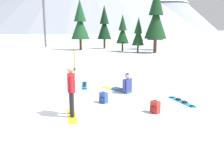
# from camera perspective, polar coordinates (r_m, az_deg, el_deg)

# --- Properties ---
(ground_plane) EXTENTS (800.00, 800.00, 0.00)m
(ground_plane) POSITION_cam_1_polar(r_m,az_deg,el_deg) (9.14, -13.10, -8.46)
(ground_plane) COLOR silver
(snowboarder_foreground) EXTENTS (1.08, 1.45, 1.77)m
(snowboarder_foreground) POSITION_cam_1_polar(r_m,az_deg,el_deg) (8.24, -9.78, -3.67)
(snowboarder_foreground) COLOR yellow
(snowboarder_foreground) RESTS_ON ground_plane
(snowboarder_midground) EXTENTS (1.79, 1.12, 0.98)m
(snowboarder_midground) POSITION_cam_1_polar(r_m,az_deg,el_deg) (11.33, 3.02, -2.62)
(snowboarder_midground) COLOR #335184
(snowboarder_midground) RESTS_ON ground_plane
(loose_snowboard_near_right) EXTENTS (1.08, 1.82, 0.09)m
(loose_snowboard_near_right) POSITION_cam_1_polar(r_m,az_deg,el_deg) (12.76, -6.65, -2.59)
(loose_snowboard_near_right) COLOR #1E8CD8
(loose_snowboard_near_right) RESTS_ON ground_plane
(loose_snowboard_near_left) EXTENTS (1.31, 1.45, 0.09)m
(loose_snowboard_near_left) POSITION_cam_1_polar(r_m,az_deg,el_deg) (10.33, 16.36, -6.22)
(loose_snowboard_near_left) COLOR #1E8CD8
(loose_snowboard_near_left) RESTS_ON ground_plane
(backpack_red) EXTENTS (0.38, 0.36, 0.47)m
(backpack_red) POSITION_cam_1_polar(r_m,az_deg,el_deg) (8.75, 10.31, -7.75)
(backpack_red) COLOR red
(backpack_red) RESTS_ON ground_plane
(backpack_blue) EXTENTS (0.37, 0.35, 0.47)m
(backpack_blue) POSITION_cam_1_polar(r_m,az_deg,el_deg) (9.74, -2.07, -5.63)
(backpack_blue) COLOR #2D4C9E
(backpack_blue) RESTS_ON ground_plane
(trail_marker_pole) EXTENTS (0.06, 0.06, 1.84)m
(trail_marker_pole) POSITION_cam_1_polar(r_m,az_deg,el_deg) (15.51, -9.03, 3.13)
(trail_marker_pole) COLOR orange
(trail_marker_pole) RESTS_ON ground_plane
(pine_tree_slender) EXTENTS (2.16, 2.16, 6.52)m
(pine_tree_slender) POSITION_cam_1_polar(r_m,az_deg,el_deg) (36.72, -1.86, 11.81)
(pine_tree_slender) COLOR #472D19
(pine_tree_slender) RESTS_ON ground_plane
(pine_tree_twin) EXTENTS (2.29, 2.29, 6.58)m
(pine_tree_twin) POSITION_cam_1_polar(r_m,az_deg,el_deg) (34.57, 10.48, 11.75)
(pine_tree_twin) COLOR #472D19
(pine_tree_twin) RESTS_ON ground_plane
(pine_tree_young) EXTENTS (1.57, 1.57, 4.23)m
(pine_tree_young) POSITION_cam_1_polar(r_m,az_deg,el_deg) (30.38, 6.29, 9.59)
(pine_tree_young) COLOR #472D19
(pine_tree_young) RESTS_ON ground_plane
(pine_tree_short) EXTENTS (2.63, 2.63, 7.03)m
(pine_tree_short) POSITION_cam_1_polar(r_m,az_deg,el_deg) (34.22, -7.68, 12.26)
(pine_tree_short) COLOR #472D19
(pine_tree_short) RESTS_ON ground_plane
(pine_tree_broad) EXTENTS (1.72, 1.72, 4.89)m
(pine_tree_broad) POSITION_cam_1_polar(r_m,az_deg,el_deg) (32.00, 2.57, 10.35)
(pine_tree_broad) COLOR #472D19
(pine_tree_broad) RESTS_ON ground_plane
(pine_tree_tall) EXTENTS (1.63, 1.63, 4.77)m
(pine_tree_tall) POSITION_cam_1_polar(r_m,az_deg,el_deg) (37.20, 6.39, 10.27)
(pine_tree_tall) COLOR #472D19
(pine_tree_tall) RESTS_ON ground_plane
(pine_tree_leaning) EXTENTS (2.75, 2.75, 8.15)m
(pine_tree_leaning) POSITION_cam_1_polar(r_m,az_deg,el_deg) (30.26, 10.53, 13.50)
(pine_tree_leaning) COLOR #472D19
(pine_tree_leaning) RESTS_ON ground_plane
(ski_lift_tower) EXTENTS (3.57, 0.36, 10.87)m
(ski_lift_tower) POSITION_cam_1_polar(r_m,az_deg,el_deg) (41.71, -16.09, 14.96)
(ski_lift_tower) COLOR #595B60
(ski_lift_tower) RESTS_ON ground_plane
(peak_west_ridge) EXTENTS (111.25, 111.25, 49.28)m
(peak_west_ridge) POSITION_cam_1_polar(r_m,az_deg,el_deg) (268.83, 12.54, 15.55)
(peak_west_ridge) COLOR #8C93A3
(peak_west_ridge) RESTS_ON ground_plane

